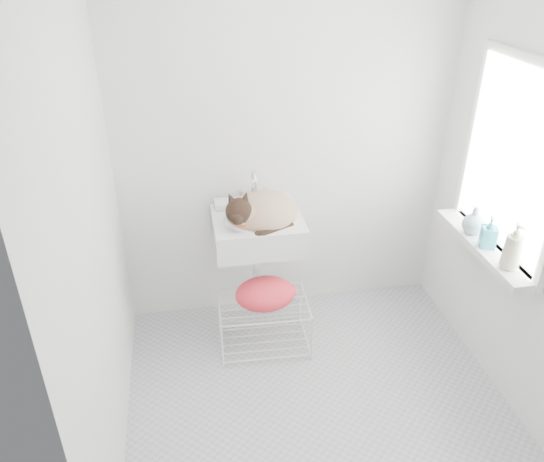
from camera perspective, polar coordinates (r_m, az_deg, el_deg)
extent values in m
cube|color=#B1B5B9|center=(3.32, 4.83, -17.37)|extent=(2.20, 2.00, 0.02)
cube|color=white|center=(3.46, 1.53, 9.64)|extent=(2.20, 0.02, 2.50)
cube|color=white|center=(3.04, 26.41, 3.62)|extent=(0.02, 2.00, 2.50)
cube|color=white|center=(2.52, -18.91, 0.06)|extent=(0.02, 2.00, 2.50)
cube|color=white|center=(3.14, 24.61, 6.84)|extent=(0.01, 0.80, 1.00)
cube|color=white|center=(3.14, 24.38, 6.83)|extent=(0.04, 0.90, 1.10)
cube|color=white|center=(3.32, 21.70, -1.48)|extent=(0.16, 0.88, 0.04)
cube|color=white|center=(3.35, -1.57, 1.46)|extent=(0.56, 0.49, 0.23)
ellipsoid|color=tan|center=(3.33, -1.04, 1.88)|extent=(0.50, 0.45, 0.23)
sphere|color=black|center=(3.20, -3.87, 2.70)|extent=(0.19, 0.19, 0.16)
torus|color=#D05221|center=(3.22, -3.50, 1.93)|extent=(0.16, 0.16, 0.06)
cube|color=silver|center=(3.57, -0.91, -10.09)|extent=(0.58, 0.42, 0.34)
ellipsoid|color=#D74E24|center=(3.42, -0.74, -7.43)|extent=(0.40, 0.29, 0.16)
imported|color=beige|center=(3.12, 23.95, -3.62)|extent=(0.09, 0.09, 0.23)
imported|color=teal|center=(3.27, 21.96, -1.56)|extent=(0.11, 0.11, 0.19)
imported|color=#99B2BF|center=(3.39, 20.60, -0.14)|extent=(0.19, 0.19, 0.17)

